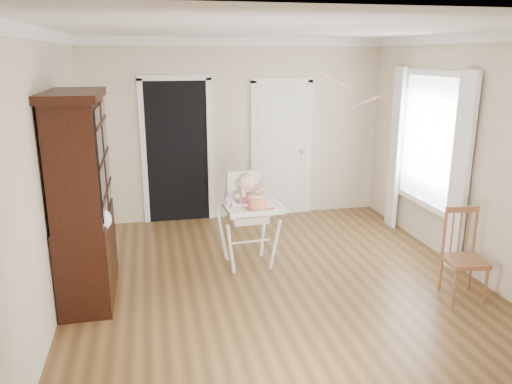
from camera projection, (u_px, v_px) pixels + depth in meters
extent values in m
plane|color=#50381B|center=(277.00, 284.00, 5.54)|extent=(5.00, 5.00, 0.00)
plane|color=white|center=(280.00, 29.00, 4.82)|extent=(5.00, 5.00, 0.00)
plane|color=beige|center=(236.00, 131.00, 7.53)|extent=(4.50, 0.00, 4.50)
plane|color=beige|center=(49.00, 176.00, 4.72)|extent=(0.00, 5.00, 5.00)
plane|color=beige|center=(471.00, 156.00, 5.64)|extent=(0.00, 5.00, 5.00)
cube|color=black|center=(177.00, 153.00, 7.41)|extent=(0.90, 0.03, 2.10)
cube|color=white|center=(144.00, 154.00, 7.31)|extent=(0.08, 0.05, 2.18)
cube|color=white|center=(210.00, 151.00, 7.51)|extent=(0.08, 0.05, 2.18)
cube|color=white|center=(174.00, 78.00, 7.12)|extent=(1.06, 0.05, 0.08)
cube|color=white|center=(281.00, 150.00, 7.74)|extent=(0.80, 0.05, 2.05)
cube|color=white|center=(254.00, 151.00, 7.65)|extent=(0.08, 0.05, 2.13)
cube|color=white|center=(308.00, 149.00, 7.83)|extent=(0.08, 0.05, 2.13)
sphere|color=gold|center=(302.00, 151.00, 7.78)|extent=(0.06, 0.06, 0.06)
cube|color=white|center=(431.00, 140.00, 6.37)|extent=(0.02, 1.20, 1.60)
cube|color=white|center=(436.00, 73.00, 6.14)|extent=(0.06, 1.36, 0.08)
cube|color=white|center=(460.00, 174.00, 5.69)|extent=(0.08, 0.28, 2.30)
cube|color=white|center=(395.00, 149.00, 7.16)|extent=(0.08, 0.28, 2.30)
cylinder|color=white|center=(231.00, 250.00, 5.70)|extent=(0.13, 0.14, 0.66)
cylinder|color=white|center=(275.00, 245.00, 5.84)|extent=(0.14, 0.13, 0.66)
cylinder|color=white|center=(222.00, 236.00, 6.15)|extent=(0.14, 0.13, 0.66)
cylinder|color=white|center=(263.00, 232.00, 6.29)|extent=(0.13, 0.14, 0.66)
cylinder|color=white|center=(249.00, 242.00, 5.94)|extent=(0.51, 0.06, 0.03)
cube|color=beige|center=(248.00, 217.00, 5.91)|extent=(0.44, 0.42, 0.09)
cube|color=beige|center=(230.00, 207.00, 5.82)|extent=(0.07, 0.38, 0.20)
cube|color=beige|center=(265.00, 204.00, 5.93)|extent=(0.07, 0.38, 0.20)
cube|color=beige|center=(244.00, 191.00, 6.02)|extent=(0.42, 0.09, 0.49)
cube|color=white|center=(254.00, 209.00, 5.62)|extent=(0.64, 0.48, 0.03)
cube|color=white|center=(259.00, 213.00, 5.42)|extent=(0.62, 0.07, 0.04)
ellipsoid|color=beige|center=(247.00, 203.00, 5.90)|extent=(0.24, 0.20, 0.29)
sphere|color=beige|center=(247.00, 184.00, 5.84)|extent=(0.21, 0.21, 0.20)
sphere|color=red|center=(248.00, 199.00, 5.82)|extent=(0.15, 0.15, 0.15)
sphere|color=red|center=(247.00, 190.00, 5.76)|extent=(0.07, 0.07, 0.07)
sphere|color=red|center=(263.00, 185.00, 5.80)|extent=(0.07, 0.07, 0.07)
cylinder|color=silver|center=(258.00, 208.00, 5.59)|extent=(0.29, 0.29, 0.01)
cylinder|color=red|center=(258.00, 203.00, 5.57)|extent=(0.22, 0.22, 0.12)
cylinder|color=#F2E08C|center=(260.00, 198.00, 5.54)|extent=(0.10, 0.10, 0.02)
cylinder|color=pink|center=(228.00, 202.00, 5.66)|extent=(0.07, 0.07, 0.11)
cylinder|color=#75599D|center=(228.00, 196.00, 5.64)|extent=(0.07, 0.07, 0.03)
cone|color=#75599D|center=(228.00, 193.00, 5.63)|extent=(0.02, 0.02, 0.04)
cube|color=black|center=(88.00, 256.00, 5.19)|extent=(0.49, 1.18, 0.89)
cube|color=black|center=(79.00, 158.00, 4.91)|extent=(0.45, 1.18, 1.18)
cube|color=black|center=(101.00, 163.00, 4.68)|extent=(0.02, 0.51, 1.04)
cube|color=black|center=(106.00, 151.00, 5.24)|extent=(0.02, 0.51, 1.04)
cube|color=black|center=(73.00, 95.00, 4.75)|extent=(0.53, 1.26, 0.08)
ellipsoid|color=white|center=(101.00, 220.00, 4.77)|extent=(0.20, 0.16, 0.22)
cube|color=brown|center=(465.00, 261.00, 5.12)|extent=(0.44, 0.44, 0.05)
cylinder|color=brown|center=(454.00, 287.00, 5.01)|extent=(0.03, 0.03, 0.41)
cylinder|color=brown|center=(486.00, 286.00, 5.03)|extent=(0.03, 0.03, 0.41)
cylinder|color=brown|center=(440.00, 273.00, 5.33)|extent=(0.03, 0.03, 0.41)
cylinder|color=brown|center=(470.00, 272.00, 5.35)|extent=(0.03, 0.03, 0.41)
cylinder|color=brown|center=(445.00, 232.00, 5.21)|extent=(0.03, 0.03, 0.53)
cylinder|color=brown|center=(475.00, 231.00, 5.23)|extent=(0.03, 0.03, 0.53)
cube|color=brown|center=(462.00, 210.00, 5.16)|extent=(0.35, 0.09, 0.05)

